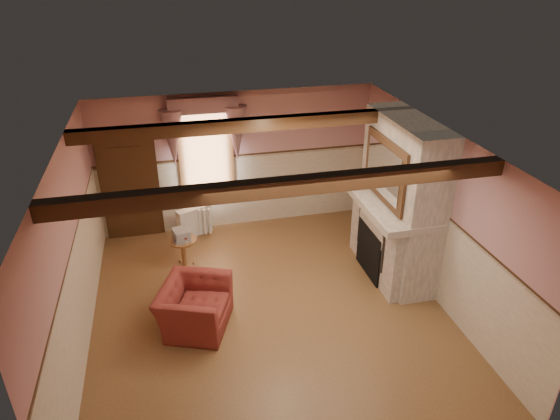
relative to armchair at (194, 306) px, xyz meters
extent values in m
cube|color=brown|center=(1.17, 0.12, -0.35)|extent=(5.50, 6.00, 0.01)
cube|color=silver|center=(1.17, 0.12, 2.45)|extent=(5.50, 6.00, 0.01)
cube|color=tan|center=(1.17, 3.12, 1.05)|extent=(5.50, 0.02, 2.80)
cube|color=tan|center=(1.17, -2.88, 1.05)|extent=(5.50, 0.02, 2.80)
cube|color=tan|center=(-1.58, 0.12, 1.05)|extent=(0.02, 6.00, 2.80)
cube|color=tan|center=(3.92, 0.12, 1.05)|extent=(0.02, 6.00, 2.80)
cube|color=black|center=(3.17, 0.72, 0.10)|extent=(0.20, 0.95, 0.90)
imported|color=maroon|center=(0.00, 0.00, 0.00)|extent=(1.29, 1.36, 0.71)
cylinder|color=brown|center=(-0.06, 1.71, -0.08)|extent=(0.66, 0.66, 0.55)
cube|color=#B7AD8C|center=(-0.07, 1.71, 0.30)|extent=(0.33, 0.37, 0.20)
cube|color=silver|center=(0.23, 2.82, -0.05)|extent=(0.71, 0.45, 0.60)
imported|color=brown|center=(3.42, 0.82, 1.11)|extent=(0.33, 0.33, 0.08)
cube|color=black|center=(3.42, 1.32, 1.17)|extent=(0.14, 0.24, 0.20)
cylinder|color=gold|center=(3.42, 1.01, 1.21)|extent=(0.11, 0.11, 0.28)
cylinder|color=#AB1615|center=(3.42, 0.23, 1.15)|extent=(0.06, 0.06, 0.16)
cylinder|color=gold|center=(3.42, 0.30, 1.13)|extent=(0.06, 0.06, 0.12)
cube|color=gray|center=(3.60, 0.72, 1.05)|extent=(0.85, 2.00, 2.80)
cube|color=gray|center=(3.42, 0.72, 1.01)|extent=(1.05, 2.05, 0.12)
cube|color=silver|center=(3.23, 0.72, 1.62)|extent=(0.06, 1.44, 1.04)
cube|color=black|center=(-0.93, 3.06, 0.70)|extent=(1.10, 0.10, 2.10)
cube|color=white|center=(0.57, 3.09, 1.30)|extent=(1.06, 0.08, 2.02)
cube|color=gray|center=(0.57, 3.00, 1.90)|extent=(1.30, 0.14, 1.40)
cube|color=black|center=(1.17, -1.08, 2.35)|extent=(5.50, 0.18, 0.20)
cube|color=black|center=(1.17, 1.32, 2.35)|extent=(5.50, 0.18, 0.20)
camera|label=1|loc=(-0.14, -6.15, 4.73)|focal=32.00mm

